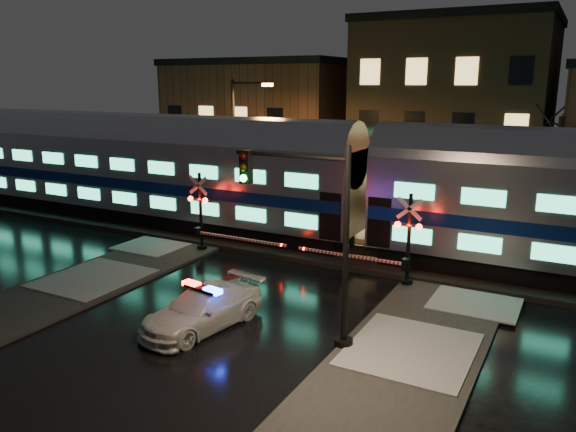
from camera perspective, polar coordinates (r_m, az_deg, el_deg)
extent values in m
plane|color=black|center=(22.25, -1.78, -7.01)|extent=(120.00, 120.00, 0.00)
cube|color=black|center=(26.43, 3.65, -3.41)|extent=(90.00, 4.20, 0.24)
cube|color=#2D2D2D|center=(22.19, -24.92, -8.22)|extent=(4.00, 20.00, 0.12)
cube|color=#2D2D2D|center=(14.84, 8.96, -18.09)|extent=(4.00, 20.00, 0.12)
cube|color=#582F22|center=(46.52, -2.14, 9.42)|extent=(14.00, 10.00, 9.00)
cube|color=brown|center=(41.45, 16.71, 10.11)|extent=(12.00, 11.00, 11.50)
cube|color=black|center=(32.24, -14.27, 0.25)|extent=(24.00, 2.40, 0.80)
cube|color=#B7BAC1|center=(31.81, -14.51, 4.29)|extent=(25.00, 3.05, 3.80)
cube|color=navy|center=(31.87, -14.47, 3.58)|extent=(24.75, 3.09, 0.55)
cube|color=#39DBA3|center=(30.91, -16.32, 1.74)|extent=(21.00, 0.05, 0.62)
cube|color=#39DBA3|center=(30.61, -16.55, 5.04)|extent=(21.00, 0.05, 0.62)
cylinder|color=#B7BAC1|center=(31.59, -14.69, 7.33)|extent=(25.00, 3.05, 3.05)
imported|color=silver|center=(18.56, -8.66, -9.29)|extent=(2.59, 4.75, 1.31)
cube|color=black|center=(18.30, -8.73, -7.29)|extent=(1.40, 0.58, 0.09)
cube|color=#FF0C05|center=(18.63, -9.78, -6.82)|extent=(0.64, 0.40, 0.15)
cube|color=#1426FF|center=(17.95, -7.66, -7.53)|extent=(0.64, 0.40, 0.15)
cylinder|color=black|center=(22.55, 11.95, -6.66)|extent=(0.46, 0.46, 0.28)
cylinder|color=black|center=(22.03, 12.16, -2.49)|extent=(0.15, 0.15, 3.68)
sphere|color=#FF0C05|center=(21.81, 11.07, -0.84)|extent=(0.24, 0.24, 0.24)
sphere|color=#FF0C05|center=(21.59, 13.17, -1.10)|extent=(0.24, 0.24, 0.24)
cube|color=white|center=(22.76, 6.30, -4.04)|extent=(4.60, 0.10, 0.10)
cube|color=black|center=(22.05, 11.87, -4.84)|extent=(0.25, 0.30, 0.45)
cylinder|color=black|center=(26.81, -8.73, -3.25)|extent=(0.47, 0.47, 0.28)
cylinder|color=black|center=(26.37, -8.86, 0.34)|extent=(0.15, 0.15, 3.73)
sphere|color=#FF0C05|center=(26.35, -9.88, 1.75)|extent=(0.24, 0.24, 0.24)
sphere|color=#FF0C05|center=(25.85, -8.41, 1.57)|extent=(0.24, 0.24, 0.24)
cube|color=white|center=(25.09, -4.87, -2.31)|extent=(4.67, 0.10, 0.10)
cube|color=black|center=(26.39, -9.12, -1.64)|extent=(0.25, 0.30, 0.45)
cylinder|color=black|center=(17.31, 5.65, -12.77)|extent=(0.57, 0.57, 0.30)
cylinder|color=black|center=(16.24, 5.88, -3.57)|extent=(0.18, 0.18, 6.09)
cylinder|color=black|center=(16.44, 0.18, 6.14)|extent=(3.66, 0.12, 0.12)
cube|color=black|center=(17.08, -4.28, 5.00)|extent=(0.32, 0.28, 1.02)
sphere|color=#0CFF3F|center=(17.00, -4.55, 3.85)|extent=(0.22, 0.22, 0.22)
cylinder|color=black|center=(32.74, -5.51, 6.71)|extent=(0.20, 0.20, 7.92)
cylinder|color=black|center=(31.87, -3.84, 13.33)|extent=(2.38, 0.12, 0.12)
cube|color=orange|center=(31.31, -2.10, 13.17)|extent=(0.54, 0.28, 0.18)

